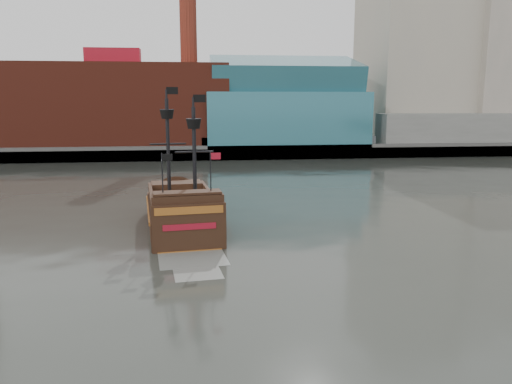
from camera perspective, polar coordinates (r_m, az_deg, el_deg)
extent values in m
plane|color=#2A2C27|center=(28.98, 7.69, -11.20)|extent=(400.00, 400.00, 0.00)
cube|color=slate|center=(118.63, -3.46, 5.85)|extent=(220.00, 60.00, 2.00)
cube|color=#4C4C49|center=(89.30, -2.33, 4.51)|extent=(220.00, 1.00, 2.60)
cube|color=maroon|center=(99.18, -15.78, 9.47)|extent=(42.00, 18.00, 15.00)
cube|color=#2D6C7A|center=(97.58, 3.21, 8.37)|extent=(30.00, 16.00, 10.00)
cube|color=#AAA08D|center=(116.84, 17.73, 17.11)|extent=(20.00, 22.00, 46.00)
cube|color=#AA9C8F|center=(121.38, 26.44, 14.36)|extent=(18.00, 18.00, 38.00)
cube|color=#AAA08D|center=(136.67, 18.74, 17.29)|extent=(24.00, 20.00, 52.00)
cube|color=slate|center=(107.33, 24.15, 6.60)|extent=(40.00, 6.00, 6.00)
cylinder|color=maroon|center=(101.52, -7.81, 20.28)|extent=(3.20, 3.20, 22.00)
cube|color=#2D6C7A|center=(97.61, 3.26, 13.07)|extent=(28.00, 14.94, 8.78)
cube|color=black|center=(42.39, -8.47, -3.28)|extent=(6.78, 13.42, 2.80)
cube|color=#4E351C|center=(42.05, -8.53, -1.21)|extent=(6.10, 12.08, 0.32)
cube|color=black|center=(47.04, -9.07, 0.49)|extent=(4.83, 3.07, 1.08)
cube|color=black|center=(36.43, -7.82, -1.72)|extent=(5.27, 2.28, 1.94)
cube|color=black|center=(35.88, -7.60, -4.73)|extent=(5.27, 0.85, 4.30)
cube|color=#9C571E|center=(35.32, -7.65, -2.10)|extent=(4.82, 0.62, 0.54)
cube|color=maroon|center=(35.60, -7.60, -3.96)|extent=(3.75, 0.50, 0.43)
cylinder|color=black|center=(42.93, -10.01, 4.87)|extent=(0.33, 0.33, 8.39)
cylinder|color=black|center=(39.60, -7.05, 4.01)|extent=(0.33, 0.33, 7.74)
cone|color=black|center=(42.75, -10.14, 8.74)|extent=(1.31, 1.31, 0.75)
cone|color=black|center=(39.39, -7.14, 7.75)|extent=(1.31, 1.31, 0.75)
cube|color=black|center=(42.77, -9.56, 11.36)|extent=(0.97, 0.14, 0.59)
cube|color=black|center=(39.40, -6.49, 10.58)|extent=(0.97, 0.14, 0.59)
cube|color=gray|center=(34.52, -7.25, -7.56)|extent=(4.97, 4.36, 0.02)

